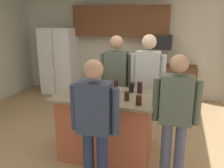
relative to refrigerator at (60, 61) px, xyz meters
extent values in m
plane|color=tan|center=(2.00, -2.38, -0.89)|extent=(7.04, 7.04, 0.00)
cube|color=beige|center=(2.00, 0.42, 0.41)|extent=(6.40, 0.10, 2.60)
cube|color=brown|center=(1.60, 0.22, 1.04)|extent=(2.40, 0.35, 0.75)
sphere|color=#4C3823|center=(2.20, 0.03, 1.04)|extent=(0.04, 0.04, 0.04)
cube|color=brown|center=(2.60, 0.10, -0.44)|extent=(1.80, 0.60, 0.90)
sphere|color=#4C3823|center=(3.05, -0.22, -0.44)|extent=(0.04, 0.04, 0.04)
cube|color=white|center=(0.00, 0.02, 0.00)|extent=(0.89, 0.70, 1.77)
cube|color=white|center=(-0.22, -0.35, 0.00)|extent=(0.42, 0.04, 1.69)
cube|color=white|center=(0.22, -0.35, 0.00)|extent=(0.42, 0.04, 1.69)
cylinder|color=#B2B2B7|center=(0.00, -0.38, 0.09)|extent=(0.02, 0.02, 0.35)
cube|color=black|center=(2.60, 0.12, 0.56)|extent=(0.56, 0.40, 0.32)
cube|color=#AD5638|center=(2.11, -2.66, -0.42)|extent=(1.29, 0.75, 0.94)
cube|color=#756651|center=(2.11, -2.66, 0.07)|extent=(1.43, 0.89, 0.04)
cylinder|color=tan|center=(2.52, -1.95, -0.45)|extent=(0.13, 0.13, 0.87)
cylinder|color=tan|center=(2.69, -1.95, -0.45)|extent=(0.13, 0.13, 0.87)
cube|color=#B7B7B2|center=(2.60, -1.95, 0.31)|extent=(0.38, 0.22, 0.65)
sphere|color=beige|center=(2.60, -1.95, 0.78)|extent=(0.24, 0.24, 0.24)
cylinder|color=#B7B7B2|center=(2.36, -1.95, 0.29)|extent=(0.09, 0.09, 0.59)
cylinder|color=#B7B7B2|center=(2.84, -1.95, 0.29)|extent=(0.09, 0.09, 0.59)
cylinder|color=#232D4C|center=(2.13, -3.45, -0.49)|extent=(0.13, 0.13, 0.79)
cylinder|color=#232D4C|center=(2.30, -3.45, -0.49)|extent=(0.13, 0.13, 0.79)
cube|color=#2D384C|center=(2.21, -3.45, 0.20)|extent=(0.38, 0.22, 0.59)
sphere|color=tan|center=(2.21, -3.45, 0.63)|extent=(0.21, 0.21, 0.21)
cylinder|color=#2D384C|center=(1.97, -3.45, 0.18)|extent=(0.09, 0.09, 0.53)
cylinder|color=#2D384C|center=(2.45, -3.45, 0.18)|extent=(0.09, 0.09, 0.53)
cylinder|color=#4C5166|center=(3.00, -2.97, -0.49)|extent=(0.13, 0.13, 0.80)
cylinder|color=#4C5166|center=(3.17, -2.97, -0.49)|extent=(0.13, 0.13, 0.80)
cube|color=#4C5647|center=(3.08, -2.97, 0.21)|extent=(0.38, 0.22, 0.60)
sphere|color=tan|center=(3.08, -2.97, 0.65)|extent=(0.22, 0.22, 0.22)
cylinder|color=#4C5647|center=(2.84, -2.97, 0.19)|extent=(0.09, 0.09, 0.54)
cylinder|color=#4C5647|center=(3.32, -2.97, 0.19)|extent=(0.09, 0.09, 0.54)
cylinder|color=tan|center=(1.96, -1.86, -0.46)|extent=(0.13, 0.13, 0.85)
cylinder|color=tan|center=(2.13, -1.86, -0.46)|extent=(0.13, 0.13, 0.85)
cube|color=#4C5647|center=(2.05, -1.86, 0.28)|extent=(0.38, 0.22, 0.64)
sphere|color=tan|center=(2.05, -1.86, 0.75)|extent=(0.23, 0.23, 0.23)
cylinder|color=#4C5647|center=(1.81, -1.86, 0.27)|extent=(0.09, 0.09, 0.57)
cylinder|color=#4C5647|center=(2.29, -1.86, 0.27)|extent=(0.09, 0.09, 0.57)
cylinder|color=black|center=(2.62, -2.94, 0.15)|extent=(0.07, 0.07, 0.13)
cylinder|color=black|center=(2.43, -2.45, 0.16)|extent=(0.07, 0.07, 0.15)
cylinder|color=black|center=(2.17, -2.38, 0.16)|extent=(0.07, 0.07, 0.14)
cylinder|color=black|center=(2.56, -2.45, 0.17)|extent=(0.07, 0.07, 0.17)
cylinder|color=black|center=(2.45, -2.83, 0.15)|extent=(0.07, 0.07, 0.12)
cylinder|color=#4C6B99|center=(2.18, -2.91, 0.15)|extent=(0.08, 0.08, 0.11)
torus|color=#4C6B99|center=(2.24, -2.91, 0.15)|extent=(0.06, 0.01, 0.06)
cube|color=#B7B7BC|center=(2.07, -2.59, 0.10)|extent=(0.44, 0.30, 0.02)
cube|color=#A8A8AD|center=(2.07, -2.59, 0.12)|extent=(0.44, 0.30, 0.02)
camera|label=1|loc=(3.08, -5.81, 1.19)|focal=38.84mm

